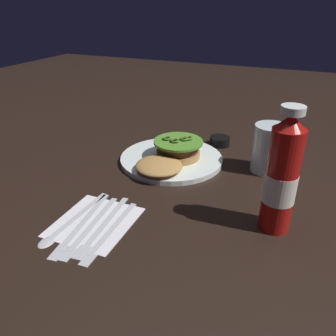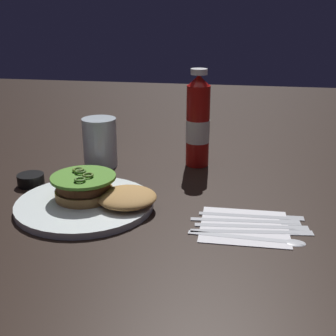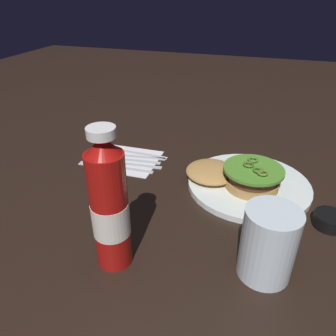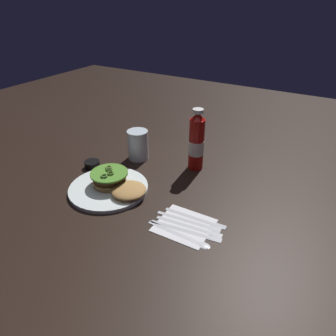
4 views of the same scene
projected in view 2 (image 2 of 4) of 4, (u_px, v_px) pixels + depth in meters
The scene contains 12 objects.
ground_plane at pixel (111, 205), 0.89m from camera, with size 3.00×3.00×0.00m, color black.
dinner_plate at pixel (85, 204), 0.88m from camera, with size 0.27×0.27×0.01m, color white.
burger_sandwich at pixel (100, 190), 0.87m from camera, with size 0.21×0.14×0.05m.
ketchup_bottle at pixel (198, 123), 1.08m from camera, with size 0.06×0.06×0.24m.
water_glass at pixel (100, 142), 1.09m from camera, with size 0.08×0.08×0.12m, color silver.
condiment_cup at pixel (31, 180), 0.98m from camera, with size 0.06×0.06×0.03m, color black.
napkin at pixel (244, 226), 0.80m from camera, with size 0.16×0.14×0.00m, color white.
spoon_utensil at pixel (262, 237), 0.75m from camera, with size 0.20×0.03×0.00m.
butter_knife at pixel (260, 230), 0.78m from camera, with size 0.21×0.04×0.00m.
table_knife at pixel (259, 225), 0.80m from camera, with size 0.20×0.04×0.00m.
fork_utensil at pixel (255, 219), 0.82m from camera, with size 0.20×0.03×0.00m.
steak_knife at pixel (258, 215), 0.83m from camera, with size 0.20×0.02×0.00m.
Camera 2 is at (0.25, -0.78, 0.37)m, focal length 47.72 mm.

